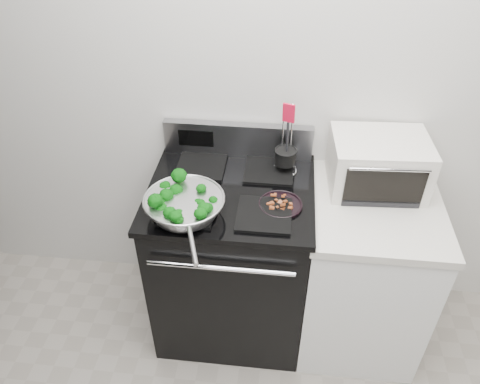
# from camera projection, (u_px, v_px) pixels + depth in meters

# --- Properties ---
(back_wall) EXTENTS (4.00, 0.02, 2.70)m
(back_wall) POSITION_uv_depth(u_px,v_px,m) (302.00, 83.00, 2.20)
(back_wall) COLOR beige
(back_wall) RESTS_ON ground
(gas_range) EXTENTS (0.79, 0.69, 1.13)m
(gas_range) POSITION_uv_depth(u_px,v_px,m) (232.00, 258.00, 2.50)
(gas_range) COLOR black
(gas_range) RESTS_ON floor
(counter) EXTENTS (0.62, 0.68, 0.92)m
(counter) POSITION_uv_depth(u_px,v_px,m) (361.00, 272.00, 2.45)
(counter) COLOR white
(counter) RESTS_ON floor
(skillet) EXTENTS (0.36, 0.55, 0.08)m
(skillet) POSITION_uv_depth(u_px,v_px,m) (184.00, 204.00, 2.04)
(skillet) COLOR silver
(skillet) RESTS_ON gas_range
(broccoli_pile) EXTENTS (0.28, 0.28, 0.10)m
(broccoli_pile) POSITION_uv_depth(u_px,v_px,m) (184.00, 201.00, 2.02)
(broccoli_pile) COLOR black
(broccoli_pile) RESTS_ON skillet
(bacon_plate) EXTENTS (0.20, 0.20, 0.04)m
(bacon_plate) POSITION_uv_depth(u_px,v_px,m) (280.00, 203.00, 2.10)
(bacon_plate) COLOR black
(bacon_plate) RESTS_ON gas_range
(utensil_holder) EXTENTS (0.12, 0.12, 0.38)m
(utensil_holder) POSITION_uv_depth(u_px,v_px,m) (285.00, 160.00, 2.28)
(utensil_holder) COLOR silver
(utensil_holder) RESTS_ON gas_range
(toaster_oven) EXTENTS (0.46, 0.36, 0.26)m
(toaster_oven) POSITION_uv_depth(u_px,v_px,m) (378.00, 164.00, 2.21)
(toaster_oven) COLOR silver
(toaster_oven) RESTS_ON counter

